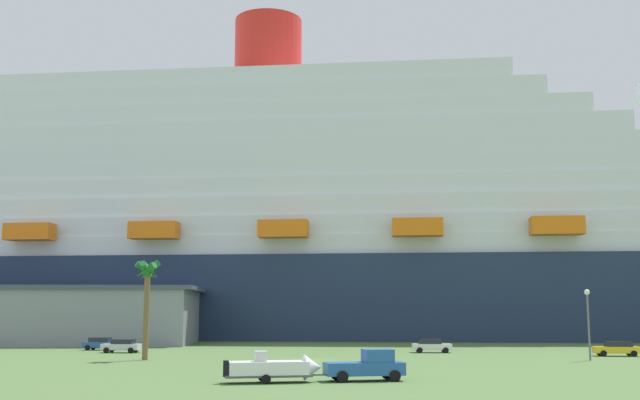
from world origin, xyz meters
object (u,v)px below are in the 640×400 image
Objects in this scene: pickup_truck at (367,366)px; palm_tree at (147,282)px; small_boat_on_trailer at (278,368)px; cruise_ship at (401,238)px; parked_car_yellow_taxi at (617,348)px; parked_car_silver_sedan at (122,346)px; street_lamp at (588,313)px; parked_car_blue_suv at (101,343)px; parked_car_white_van at (431,345)px.

palm_tree is at bearing 135.04° from pickup_truck.
palm_tree is at bearing 123.86° from small_boat_on_trailer.
cruise_ship reaches higher than pickup_truck.
parked_car_yellow_taxi is 1.10× the size of parked_car_silver_sedan.
small_boat_on_trailer is 37.97m from street_lamp.
street_lamp is at bearing 1.44° from palm_tree.
cruise_ship is 86.05m from pickup_truck.
parked_car_blue_suv is 7.35m from parked_car_silver_sedan.
pickup_truck is 32.42m from street_lamp.
palm_tree reaches higher than street_lamp.
cruise_ship is at bearing 53.60° from parked_car_silver_sedan.
palm_tree is (-15.63, 23.29, 6.82)m from small_boat_on_trailer.
small_boat_on_trailer is at bearing -136.88° from parked_car_yellow_taxi.
parked_car_silver_sedan is at bearing 121.16° from small_boat_on_trailer.
pickup_truck is at bearing -44.96° from palm_tree.
street_lamp reaches higher than parked_car_silver_sedan.
street_lamp is at bearing -124.84° from parked_car_yellow_taxi.
pickup_truck is 52.13m from parked_car_blue_suv.
palm_tree is at bearing -64.09° from parked_car_silver_sedan.
parked_car_silver_sedan is (-36.22, -49.12, -17.32)m from cruise_ship.
pickup_truck is 37.43m from parked_car_white_van.
parked_car_white_van is (-14.33, 13.56, -3.83)m from street_lamp.
pickup_truck is 41.20m from parked_car_yellow_taxi.
palm_tree is 44.60m from street_lamp.
street_lamp is at bearing 40.24° from small_boat_on_trailer.
parked_car_yellow_taxi is (34.04, 31.87, -0.13)m from small_boat_on_trailer.
pickup_truck is at bearing -134.62° from street_lamp.
parked_car_silver_sedan is (-21.95, 36.30, -0.13)m from small_boat_on_trailer.
parked_car_white_van is (0.25, -47.45, -17.32)m from cruise_ship.
parked_car_silver_sedan is (-28.16, 34.82, -0.21)m from pickup_truck.
palm_tree is 34.24m from parked_car_white_van.
palm_tree reaches higher than parked_car_white_van.
parked_car_silver_sedan is at bearing -53.24° from parked_car_blue_suv.
parked_car_blue_suv is at bearing 170.30° from parked_car_yellow_taxi.
parked_car_white_van is (8.30, 36.49, -0.21)m from pickup_truck.
parked_car_yellow_taxi is at bearing 55.16° from street_lamp.
parked_car_white_van is (40.86, -4.21, 0.00)m from parked_car_blue_suv.
palm_tree is at bearing -60.44° from parked_car_blue_suv.
pickup_truck is 0.84× the size of street_lamp.
parked_car_silver_sedan is at bearing 175.47° from parked_car_yellow_taxi.
pickup_truck is at bearing -102.82° from parked_car_white_van.
parked_car_blue_suv is at bearing -133.21° from cruise_ship.
parked_car_white_van is (36.47, 1.67, 0.00)m from parked_car_silver_sedan.
cruise_ship is 45.81× the size of parked_car_yellow_taxi.
cruise_ship reaches higher than parked_car_white_van.
street_lamp is 9.86m from parked_car_yellow_taxi.
street_lamp is (22.63, 22.93, 3.62)m from pickup_truck.
palm_tree is 22.81m from parked_car_blue_suv.
parked_car_blue_suv is (-60.38, 10.32, -0.00)m from parked_car_yellow_taxi.
cruise_ship is at bearing 46.79° from parked_car_blue_suv.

